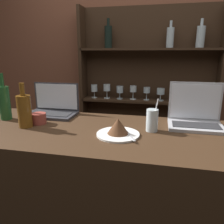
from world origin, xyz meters
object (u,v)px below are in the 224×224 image
laptop_far (195,116)px  wine_bottle_green (5,102)px  cake_plate (118,129)px  laptop_near (53,108)px  wine_bottle_amber (24,110)px  coffee_cup (39,118)px  water_glass (152,120)px

laptop_far → wine_bottle_green: size_ratio=1.03×
cake_plate → wine_bottle_green: bearing=170.3°
laptop_near → wine_bottle_green: wine_bottle_green is taller
wine_bottle_green → wine_bottle_amber: bearing=-27.4°
coffee_cup → wine_bottle_amber: bearing=-121.1°
water_glass → wine_bottle_green: 0.94m
cake_plate → wine_bottle_green: size_ratio=0.76×
coffee_cup → wine_bottle_green: bearing=171.2°
laptop_far → water_glass: bearing=-149.0°
laptop_far → wine_bottle_amber: size_ratio=1.19×
wine_bottle_green → coffee_cup: (0.26, -0.04, -0.08)m
laptop_near → laptop_far: 0.94m
cake_plate → coffee_cup: bearing=169.8°
coffee_cup → water_glass: bearing=1.1°
laptop_far → wine_bottle_green: bearing=-174.2°
water_glass → wine_bottle_amber: wine_bottle_amber is taller
wine_bottle_amber → wine_bottle_green: 0.24m
laptop_far → coffee_cup: 0.94m
water_glass → wine_bottle_amber: (-0.73, -0.08, 0.04)m
laptop_far → wine_bottle_amber: bearing=-166.6°
laptop_near → cake_plate: 0.60m
water_glass → wine_bottle_green: (-0.94, 0.03, 0.05)m
laptop_far → water_glass: size_ratio=1.67×
cake_plate → water_glass: (0.17, 0.10, 0.03)m
laptop_near → water_glass: 0.72m
coffee_cup → cake_plate: bearing=-10.2°
wine_bottle_amber → coffee_cup: (0.04, 0.07, -0.07)m
laptop_far → laptop_near: bearing=177.1°
laptop_far → water_glass: 0.29m
wine_bottle_amber → wine_bottle_green: bearing=152.6°
wine_bottle_green → laptop_near: bearing=34.3°
cake_plate → wine_bottle_amber: (-0.55, 0.02, 0.06)m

